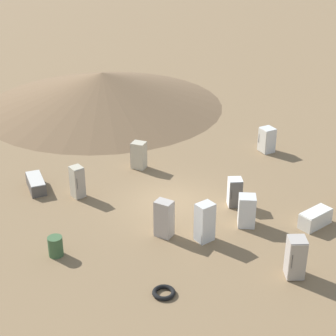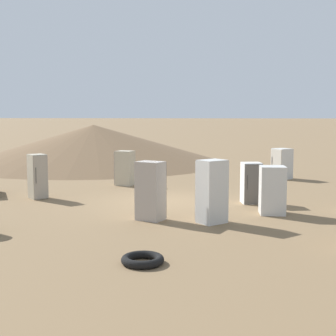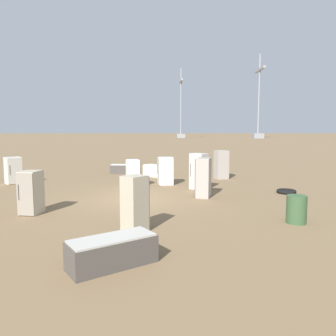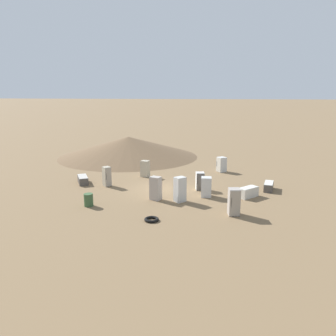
# 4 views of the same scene
# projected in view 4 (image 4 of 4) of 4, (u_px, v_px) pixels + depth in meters

# --- Properties ---
(ground_plane) EXTENTS (1000.00, 1000.00, 0.00)m
(ground_plane) POSITION_uv_depth(u_px,v_px,m) (161.00, 188.00, 27.15)
(ground_plane) COLOR brown
(dirt_mound) EXTENTS (17.19, 17.19, 2.48)m
(dirt_mound) POSITION_uv_depth(u_px,v_px,m) (128.00, 147.00, 40.78)
(dirt_mound) COLOR brown
(dirt_mound) RESTS_ON ground_plane
(discarded_fridge_0) EXTENTS (0.85, 0.90, 1.75)m
(discarded_fridge_0) POSITION_uv_depth(u_px,v_px,m) (234.00, 202.00, 21.01)
(discarded_fridge_0) COLOR #A89E93
(discarded_fridge_0) RESTS_ON ground_plane
(discarded_fridge_1) EXTENTS (0.96, 0.97, 1.83)m
(discarded_fridge_1) POSITION_uv_depth(u_px,v_px,m) (180.00, 189.00, 23.65)
(discarded_fridge_1) COLOR silver
(discarded_fridge_1) RESTS_ON ground_plane
(discarded_fridge_2) EXTENTS (1.60, 1.70, 0.77)m
(discarded_fridge_2) POSITION_uv_depth(u_px,v_px,m) (248.00, 192.00, 24.78)
(discarded_fridge_2) COLOR beige
(discarded_fridge_2) RESTS_ON ground_plane
(discarded_fridge_3) EXTENTS (0.90, 0.81, 1.75)m
(discarded_fridge_3) POSITION_uv_depth(u_px,v_px,m) (156.00, 188.00, 24.06)
(discarded_fridge_3) COLOR #A89E93
(discarded_fridge_3) RESTS_ON ground_plane
(discarded_fridge_4) EXTENTS (1.67, 2.01, 0.65)m
(discarded_fridge_4) POSITION_uv_depth(u_px,v_px,m) (83.00, 180.00, 28.63)
(discarded_fridge_4) COLOR #4C4742
(discarded_fridge_4) RESTS_ON ground_plane
(discarded_fridge_5) EXTENTS (0.80, 0.82, 1.44)m
(discarded_fridge_5) POSITION_uv_depth(u_px,v_px,m) (200.00, 181.00, 26.63)
(discarded_fridge_5) COLOR white
(discarded_fridge_5) RESTS_ON ground_plane
(discarded_fridge_6) EXTENTS (0.90, 1.80, 0.64)m
(discarded_fridge_6) POSITION_uv_depth(u_px,v_px,m) (269.00, 186.00, 26.59)
(discarded_fridge_6) COLOR #4C4742
(discarded_fridge_6) RESTS_ON ground_plane
(discarded_fridge_7) EXTENTS (0.86, 0.75, 1.54)m
(discarded_fridge_7) POSITION_uv_depth(u_px,v_px,m) (145.00, 169.00, 30.86)
(discarded_fridge_7) COLOR #B2A88E
(discarded_fridge_7) RESTS_ON ground_plane
(discarded_fridge_8) EXTENTS (0.86, 0.85, 1.66)m
(discarded_fridge_8) POSITION_uv_depth(u_px,v_px,m) (107.00, 176.00, 27.69)
(discarded_fridge_8) COLOR #B2A88E
(discarded_fridge_8) RESTS_ON ground_plane
(discarded_fridge_9) EXTENTS (0.85, 0.88, 1.52)m
(discarded_fridge_9) POSITION_uv_depth(u_px,v_px,m) (206.00, 187.00, 24.84)
(discarded_fridge_9) COLOR silver
(discarded_fridge_9) RESTS_ON ground_plane
(discarded_fridge_10) EXTENTS (1.08, 1.08, 1.49)m
(discarded_fridge_10) POSITION_uv_depth(u_px,v_px,m) (221.00, 164.00, 32.82)
(discarded_fridge_10) COLOR silver
(discarded_fridge_10) RESTS_ON ground_plane
(scrap_tire) EXTENTS (0.91, 0.91, 0.18)m
(scrap_tire) POSITION_uv_depth(u_px,v_px,m) (152.00, 219.00, 20.18)
(scrap_tire) COLOR black
(scrap_tire) RESTS_ON ground_plane
(rusty_barrel) EXTENTS (0.63, 0.63, 0.89)m
(rusty_barrel) POSITION_uv_depth(u_px,v_px,m) (89.00, 200.00, 22.77)
(rusty_barrel) COLOR #385633
(rusty_barrel) RESTS_ON ground_plane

